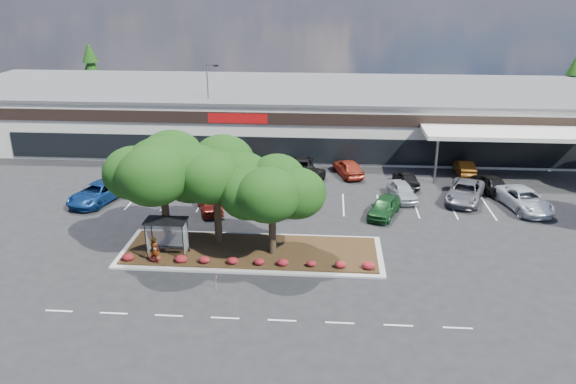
# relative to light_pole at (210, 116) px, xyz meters

# --- Properties ---
(ground) EXTENTS (160.00, 160.00, 0.00)m
(ground) POSITION_rel_light_pole_xyz_m (9.33, -26.43, -4.35)
(ground) COLOR black
(ground) RESTS_ON ground
(retail_store) EXTENTS (80.40, 25.20, 6.25)m
(retail_store) POSITION_rel_light_pole_xyz_m (9.39, 7.48, -1.20)
(retail_store) COLOR silver
(retail_store) RESTS_ON ground
(landscape_island) EXTENTS (18.00, 6.00, 0.26)m
(landscape_island) POSITION_rel_light_pole_xyz_m (7.33, -22.43, -4.23)
(landscape_island) COLOR #A3A39E
(landscape_island) RESTS_ON ground
(lane_markings) EXTENTS (33.12, 20.06, 0.01)m
(lane_markings) POSITION_rel_light_pole_xyz_m (9.19, -16.01, -4.34)
(lane_markings) COLOR silver
(lane_markings) RESTS_ON ground
(shrub_row) EXTENTS (17.00, 0.80, 0.50)m
(shrub_row) POSITION_rel_light_pole_xyz_m (7.33, -24.53, -3.84)
(shrub_row) COLOR maroon
(shrub_row) RESTS_ON landscape_island
(bus_shelter) EXTENTS (2.75, 1.55, 2.59)m
(bus_shelter) POSITION_rel_light_pole_xyz_m (1.83, -23.48, -2.04)
(bus_shelter) COLOR black
(bus_shelter) RESTS_ON landscape_island
(island_tree_west) EXTENTS (7.20, 7.20, 7.89)m
(island_tree_west) POSITION_rel_light_pole_xyz_m (1.33, -21.93, -0.15)
(island_tree_west) COLOR #0B330C
(island_tree_west) RESTS_ON landscape_island
(island_tree_mid) EXTENTS (6.60, 6.60, 7.32)m
(island_tree_mid) POSITION_rel_light_pole_xyz_m (4.83, -21.23, -0.43)
(island_tree_mid) COLOR #0B330C
(island_tree_mid) RESTS_ON landscape_island
(island_tree_east) EXTENTS (5.80, 5.80, 6.50)m
(island_tree_east) POSITION_rel_light_pole_xyz_m (8.83, -22.73, -0.84)
(island_tree_east) COLOR #0B330C
(island_tree_east) RESTS_ON landscape_island
(conifer_north_west) EXTENTS (4.40, 4.40, 10.00)m
(conifer_north_west) POSITION_rel_light_pole_xyz_m (-20.67, 19.57, 0.65)
(conifer_north_west) COLOR #0B330C
(conifer_north_west) RESTS_ON ground
(conifer_north_east) EXTENTS (3.96, 3.96, 9.00)m
(conifer_north_east) POSITION_rel_light_pole_xyz_m (43.33, 17.57, 0.15)
(conifer_north_east) COLOR #0B330C
(conifer_north_east) RESTS_ON ground
(person_waiting) EXTENTS (0.76, 0.63, 1.79)m
(person_waiting) POSITION_rel_light_pole_xyz_m (1.30, -24.73, -3.19)
(person_waiting) COLOR #594C47
(person_waiting) RESTS_ON landscape_island
(light_pole) EXTENTS (1.43, 0.53, 9.82)m
(light_pole) POSITION_rel_light_pole_xyz_m (0.00, 0.00, 0.00)
(light_pole) COLOR #A3A39E
(light_pole) RESTS_ON ground
(survey_stake) EXTENTS (0.07, 0.14, 0.95)m
(survey_stake) POSITION_rel_light_pole_xyz_m (5.86, -27.43, -3.74)
(survey_stake) COLOR #A68557
(survey_stake) RESTS_ON ground
(car_0) EXTENTS (4.28, 6.44, 1.64)m
(car_0) POSITION_rel_light_pole_xyz_m (-6.97, -13.87, -3.53)
(car_0) COLOR navy
(car_0) RESTS_ON ground
(car_1) EXTENTS (2.66, 4.85, 1.56)m
(car_1) POSITION_rel_light_pole_xyz_m (1.05, -10.61, -3.57)
(car_1) COLOR #621A03
(car_1) RESTS_ON ground
(car_2) EXTENTS (3.14, 4.74, 1.50)m
(car_2) POSITION_rel_light_pole_xyz_m (2.90, -15.06, -3.60)
(car_2) COLOR maroon
(car_2) RESTS_ON ground
(car_3) EXTENTS (2.22, 4.25, 1.38)m
(car_3) POSITION_rel_light_pole_xyz_m (6.41, -12.72, -3.66)
(car_3) COLOR navy
(car_3) RESTS_ON ground
(car_4) EXTENTS (4.04, 6.34, 1.63)m
(car_4) POSITION_rel_light_pole_xyz_m (8.54, -13.59, -3.54)
(car_4) COLOR maroon
(car_4) RESTS_ON ground
(car_5) EXTENTS (3.33, 4.91, 1.55)m
(car_5) POSITION_rel_light_pole_xyz_m (17.01, -15.05, -3.57)
(car_5) COLOR #18471E
(car_5) RESTS_ON ground
(car_6) EXTENTS (2.63, 4.62, 1.48)m
(car_6) POSITION_rel_light_pole_xyz_m (18.88, -11.26, -3.61)
(car_6) COLOR #A2AAAF
(car_6) RESTS_ON ground
(car_7) EXTENTS (4.60, 6.48, 1.64)m
(car_7) POSITION_rel_light_pole_xyz_m (24.16, -11.29, -3.53)
(car_7) COLOR slate
(car_7) RESTS_ON ground
(car_8) EXTENTS (3.96, 6.43, 1.66)m
(car_8) POSITION_rel_light_pole_xyz_m (28.63, -12.81, -3.52)
(car_8) COLOR silver
(car_8) RESTS_ON ground
(car_9) EXTENTS (2.88, 6.10, 1.72)m
(car_9) POSITION_rel_light_pole_xyz_m (-4.72, -7.92, -3.49)
(car_9) COLOR black
(car_9) RESTS_ON ground
(car_10) EXTENTS (4.13, 6.20, 1.58)m
(car_10) POSITION_rel_light_pole_xyz_m (4.68, -6.60, -3.56)
(car_10) COLOR black
(car_10) RESTS_ON ground
(car_11) EXTENTS (2.41, 5.29, 1.50)m
(car_11) POSITION_rel_light_pole_xyz_m (5.28, -5.64, -3.60)
(car_11) COLOR #652B10
(car_11) RESTS_ON ground
(car_12) EXTENTS (3.04, 5.59, 1.49)m
(car_12) POSITION_rel_light_pole_xyz_m (9.84, -4.56, -3.61)
(car_12) COLOR black
(car_12) RESTS_ON ground
(car_13) EXTENTS (4.25, 6.32, 1.61)m
(car_13) POSITION_rel_light_pole_xyz_m (10.39, -8.17, -3.55)
(car_13) COLOR black
(car_13) RESTS_ON ground
(car_14) EXTENTS (3.33, 5.11, 1.62)m
(car_14) POSITION_rel_light_pole_xyz_m (14.39, -5.32, -3.54)
(car_14) COLOR #9F2F1C
(car_14) RESTS_ON ground
(car_15) EXTENTS (2.38, 4.35, 1.40)m
(car_15) POSITION_rel_light_pole_xyz_m (19.62, -7.84, -3.65)
(car_15) COLOR black
(car_15) RESTS_ON ground
(car_16) EXTENTS (1.59, 4.27, 1.39)m
(car_16) POSITION_rel_light_pole_xyz_m (25.62, -3.97, -3.65)
(car_16) COLOR brown
(car_16) RESTS_ON ground
(car_17) EXTENTS (2.86, 4.88, 1.56)m
(car_17) POSITION_rel_light_pole_xyz_m (26.90, -8.63, -3.57)
(car_17) COLOR black
(car_17) RESTS_ON ground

